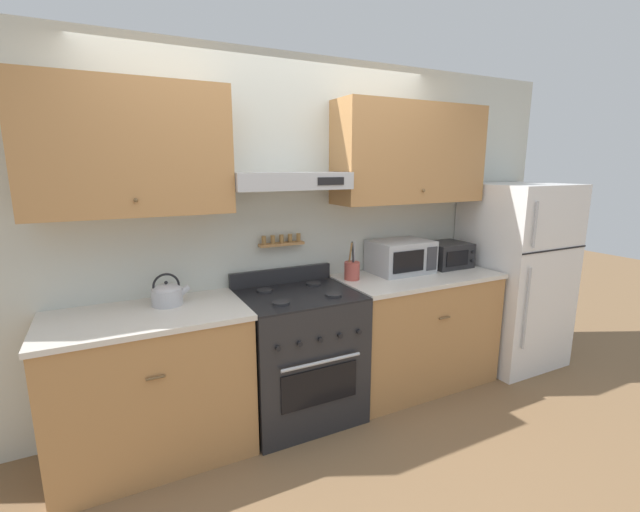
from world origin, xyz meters
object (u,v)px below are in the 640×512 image
stove_range (299,355)px  utensil_crock (352,270)px  refrigerator (514,275)px  toaster_oven (447,255)px  tea_kettle (167,294)px  microwave (401,257)px

stove_range → utensil_crock: 0.75m
refrigerator → utensil_crock: size_ratio=5.57×
utensil_crock → toaster_oven: size_ratio=0.81×
stove_range → refrigerator: size_ratio=0.63×
tea_kettle → utensil_crock: utensil_crock is taller
toaster_oven → tea_kettle: bearing=180.0°
microwave → tea_kettle: bearing=-179.4°
tea_kettle → microwave: microwave is taller
stove_range → refrigerator: refrigerator is taller
stove_range → toaster_oven: (1.45, 0.12, 0.57)m
tea_kettle → microwave: 1.81m
refrigerator → utensil_crock: refrigerator is taller
stove_range → tea_kettle: tea_kettle is taller
microwave → toaster_oven: size_ratio=1.33×
utensil_crock → tea_kettle: bearing=-180.0°
microwave → utensil_crock: size_ratio=1.64×
refrigerator → toaster_oven: 0.72m
microwave → utensil_crock: (-0.47, -0.02, -0.06)m
refrigerator → microwave: size_ratio=3.39×
tea_kettle → utensil_crock: size_ratio=0.82×
refrigerator → utensil_crock: 1.63m
stove_range → toaster_oven: toaster_oven is taller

